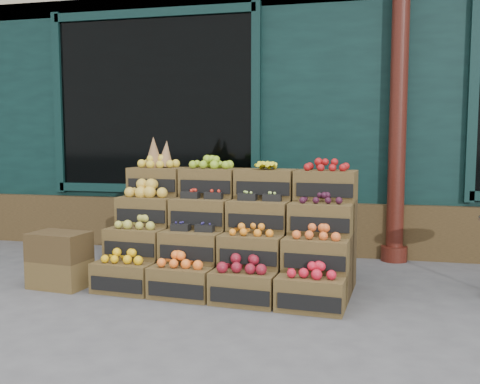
# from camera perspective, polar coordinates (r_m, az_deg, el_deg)

# --- Properties ---
(ground) EXTENTS (60.00, 60.00, 0.00)m
(ground) POSITION_cam_1_polar(r_m,az_deg,el_deg) (4.18, 0.50, -12.70)
(ground) COLOR #4D4D50
(ground) RESTS_ON ground
(shop_facade) EXTENTS (12.00, 6.24, 4.80)m
(shop_facade) POSITION_cam_1_polar(r_m,az_deg,el_deg) (9.09, 7.77, 12.49)
(shop_facade) COLOR black
(shop_facade) RESTS_ON ground
(crate_display) EXTENTS (2.22, 1.21, 1.34)m
(crate_display) POSITION_cam_1_polar(r_m,az_deg,el_deg) (4.80, -1.12, -5.16)
(crate_display) COLOR #4F3D1F
(crate_display) RESTS_ON ground
(spare_crates) EXTENTS (0.53, 0.39, 0.49)m
(spare_crates) POSITION_cam_1_polar(r_m,az_deg,el_deg) (5.05, -18.68, -6.86)
(spare_crates) COLOR #4F3D1F
(spare_crates) RESTS_ON ground
(shopkeeper) EXTENTS (0.81, 0.66, 1.93)m
(shopkeeper) POSITION_cam_1_polar(r_m,az_deg,el_deg) (7.02, -8.90, 2.75)
(shopkeeper) COLOR #1D672D
(shopkeeper) RESTS_ON ground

